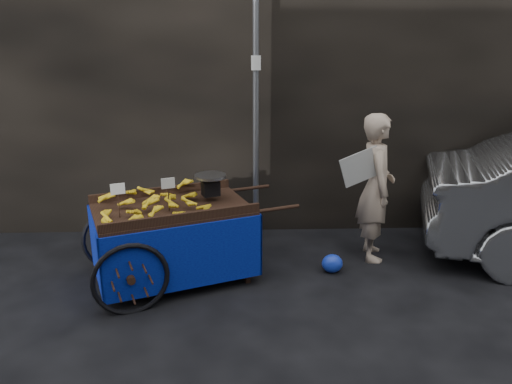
{
  "coord_description": "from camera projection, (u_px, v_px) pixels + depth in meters",
  "views": [
    {
      "loc": [
        0.08,
        -5.21,
        2.75
      ],
      "look_at": [
        0.27,
        0.5,
        0.93
      ],
      "focal_mm": 35.0,
      "sensor_mm": 36.0,
      "label": 1
    }
  ],
  "objects": [
    {
      "name": "ground",
      "position": [
        234.0,
        282.0,
        5.79
      ],
      "size": [
        80.0,
        80.0,
        0.0
      ],
      "primitive_type": "plane",
      "color": "black",
      "rests_on": "ground"
    },
    {
      "name": "building_wall",
      "position": [
        259.0,
        51.0,
        7.52
      ],
      "size": [
        13.5,
        2.0,
        5.0
      ],
      "color": "black",
      "rests_on": "ground"
    },
    {
      "name": "street_pole",
      "position": [
        256.0,
        94.0,
        6.43
      ],
      "size": [
        0.12,
        0.1,
        4.0
      ],
      "color": "slate",
      "rests_on": "ground"
    },
    {
      "name": "banana_cart",
      "position": [
        167.0,
        215.0,
        5.62
      ],
      "size": [
        2.59,
        1.82,
        1.29
      ],
      "rotation": [
        0.0,
        0.0,
        0.36
      ],
      "color": "black",
      "rests_on": "ground"
    },
    {
      "name": "vendor",
      "position": [
        376.0,
        188.0,
        6.18
      ],
      "size": [
        0.79,
        0.71,
        1.85
      ],
      "rotation": [
        0.0,
        0.0,
        1.48
      ],
      "color": "tan",
      "rests_on": "ground"
    },
    {
      "name": "plastic_bag",
      "position": [
        332.0,
        264.0,
        5.99
      ],
      "size": [
        0.25,
        0.2,
        0.23
      ],
      "primitive_type": "ellipsoid",
      "color": "#1935C2",
      "rests_on": "ground"
    }
  ]
}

